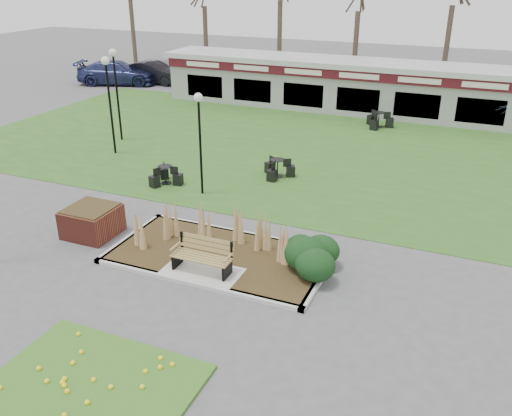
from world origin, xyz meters
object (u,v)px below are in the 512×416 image
at_px(car_silver, 114,69).
at_px(car_black, 154,73).
at_px(bistro_set_b, 277,171).
at_px(lamp_post_mid_right, 199,122).
at_px(lamp_post_mid_left, 115,75).
at_px(brick_planter, 92,221).
at_px(lamp_post_far_left, 108,84).
at_px(bistro_set_a, 166,178).
at_px(park_bench, 203,255).
at_px(bistro_set_d, 378,122).
at_px(food_pavilion, 364,87).
at_px(car_blue, 118,73).

relative_size(car_silver, car_black, 0.87).
bearing_deg(bistro_set_b, lamp_post_mid_right, -125.60).
bearing_deg(lamp_post_mid_left, brick_planter, -59.24).
distance_m(car_silver, car_black, 3.96).
height_order(lamp_post_far_left, bistro_set_b, lamp_post_far_left).
height_order(lamp_post_mid_left, bistro_set_a, lamp_post_mid_left).
relative_size(park_bench, car_silver, 0.42).
height_order(lamp_post_mid_right, bistro_set_b, lamp_post_mid_right).
xyz_separation_m(brick_planter, bistro_set_d, (5.92, 16.00, -0.19)).
distance_m(park_bench, bistro_set_d, 16.82).
height_order(park_bench, lamp_post_mid_right, lamp_post_mid_right).
bearing_deg(lamp_post_mid_right, car_silver, 134.02).
height_order(food_pavilion, car_silver, food_pavilion).
bearing_deg(brick_planter, bistro_set_d, 69.70).
bearing_deg(bistro_set_b, food_pavilion, 86.19).
relative_size(lamp_post_far_left, car_blue, 0.76).
xyz_separation_m(food_pavilion, bistro_set_d, (1.52, -2.96, -1.19)).
bearing_deg(food_pavilion, car_black, 171.54).
height_order(lamp_post_far_left, bistro_set_a, lamp_post_far_left).
distance_m(lamp_post_mid_right, lamp_post_far_left, 6.54).
xyz_separation_m(park_bench, car_blue, (-17.96, 20.75, 0.23)).
distance_m(park_bench, brick_planter, 4.47).
height_order(food_pavilion, lamp_post_far_left, lamp_post_far_left).
bearing_deg(lamp_post_mid_left, car_blue, 126.65).
bearing_deg(bistro_set_d, food_pavilion, 117.13).
xyz_separation_m(bistro_set_a, car_blue, (-13.39, 15.33, 0.56)).
distance_m(brick_planter, lamp_post_far_left, 8.67).
distance_m(lamp_post_far_left, bistro_set_d, 13.91).
xyz_separation_m(lamp_post_mid_left, car_black, (-6.09, 12.45, -2.42)).
distance_m(brick_planter, bistro_set_a, 4.68).
distance_m(park_bench, car_blue, 27.45).
relative_size(bistro_set_a, car_black, 0.29).
bearing_deg(lamp_post_far_left, car_blue, 125.49).
distance_m(lamp_post_mid_left, bistro_set_d, 13.59).
bearing_deg(lamp_post_mid_left, car_black, 116.08).
bearing_deg(food_pavilion, park_bench, -90.00).
xyz_separation_m(brick_planter, car_silver, (-15.29, 21.85, 0.21)).
xyz_separation_m(park_bench, lamp_post_mid_right, (-2.76, 5.08, 2.20)).
bearing_deg(car_black, park_bench, -144.43).
distance_m(park_bench, bistro_set_b, 7.89).
height_order(brick_planter, lamp_post_mid_right, lamp_post_mid_right).
relative_size(lamp_post_mid_right, lamp_post_far_left, 0.88).
height_order(park_bench, car_blue, car_blue).
xyz_separation_m(lamp_post_far_left, car_silver, (-10.98, 14.82, -2.46)).
distance_m(brick_planter, bistro_set_d, 17.06).
bearing_deg(lamp_post_far_left, car_silver, 126.53).
distance_m(lamp_post_mid_left, bistro_set_b, 9.52).
height_order(park_bench, bistro_set_d, park_bench).
distance_m(bistro_set_b, car_black, 20.66).
bearing_deg(car_silver, park_bench, -130.53).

